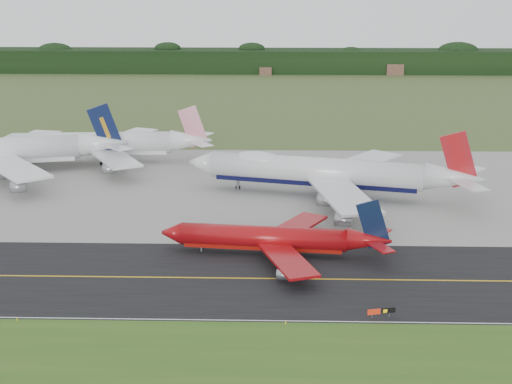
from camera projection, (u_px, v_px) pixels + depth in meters
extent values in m
plane|color=#3D5025|center=(262.00, 269.00, 124.10)|extent=(600.00, 600.00, 0.00)
cube|color=#2D5619|center=(256.00, 377.00, 90.59)|extent=(400.00, 30.00, 0.01)
cube|color=black|center=(261.00, 278.00, 120.27)|extent=(400.00, 32.00, 0.02)
cube|color=gray|center=(266.00, 187.00, 172.94)|extent=(400.00, 78.00, 0.01)
cube|color=gold|center=(261.00, 278.00, 120.26)|extent=(400.00, 0.40, 0.00)
cube|color=silver|center=(259.00, 320.00, 105.42)|extent=(400.00, 0.25, 0.00)
cube|color=black|center=(272.00, 61.00, 385.71)|extent=(700.00, 24.00, 12.00)
cylinder|color=silver|center=(315.00, 171.00, 164.63)|extent=(49.24, 17.48, 6.24)
cube|color=black|center=(315.00, 179.00, 165.21)|extent=(46.49, 15.39, 2.18)
cone|color=silver|center=(202.00, 163.00, 171.47)|extent=(7.42, 7.49, 6.24)
cone|color=silver|center=(454.00, 178.00, 156.81)|extent=(14.06, 9.08, 6.24)
ellipsoid|color=silver|center=(258.00, 160.00, 167.54)|extent=(13.61, 8.11, 3.98)
cube|color=silver|center=(343.00, 195.00, 149.97)|extent=(14.27, 29.02, 0.53)
cube|color=silver|center=(359.00, 163.00, 175.70)|extent=(24.23, 27.29, 0.53)
cube|color=#A51217|center=(459.00, 159.00, 155.42)|extent=(8.84, 2.57, 12.93)
cylinder|color=gray|center=(325.00, 200.00, 151.96)|extent=(3.92, 3.34, 2.62)
cylinder|color=gray|center=(343.00, 169.00, 176.57)|extent=(3.92, 3.34, 2.62)
cylinder|color=gray|center=(343.00, 220.00, 139.38)|extent=(3.92, 3.34, 2.62)
cylinder|color=gray|center=(371.00, 159.00, 186.36)|extent=(3.92, 3.34, 2.62)
cylinder|color=black|center=(238.00, 187.00, 170.82)|extent=(1.21, 0.75, 1.12)
cylinder|color=slate|center=(329.00, 192.00, 161.62)|extent=(1.05, 1.05, 4.17)
cylinder|color=black|center=(329.00, 199.00, 162.05)|extent=(1.22, 0.81, 1.12)
cylinder|color=slate|center=(334.00, 184.00, 167.97)|extent=(1.05, 1.05, 4.17)
cylinder|color=black|center=(334.00, 190.00, 168.41)|extent=(1.22, 0.81, 1.12)
cylinder|color=maroon|center=(263.00, 237.00, 129.97)|extent=(30.59, 7.24, 4.10)
cube|color=#96120A|center=(263.00, 244.00, 130.36)|extent=(28.97, 6.06, 1.44)
cone|color=maroon|center=(172.00, 233.00, 132.11)|extent=(4.20, 4.48, 4.10)
cone|color=maroon|center=(369.00, 240.00, 127.48)|extent=(8.39, 4.92, 4.10)
cube|color=maroon|center=(287.00, 259.00, 121.51)|extent=(10.68, 17.75, 0.46)
cube|color=maroon|center=(295.00, 227.00, 137.55)|extent=(13.39, 17.30, 0.46)
cube|color=black|center=(373.00, 224.00, 126.52)|extent=(6.48, 1.00, 9.34)
cylinder|color=gray|center=(283.00, 275.00, 118.03)|extent=(2.41, 1.95, 1.72)
cylinder|color=gray|center=(295.00, 225.00, 141.74)|extent=(2.41, 1.95, 1.72)
cylinder|color=black|center=(202.00, 249.00, 132.28)|extent=(0.77, 0.41, 0.74)
cylinder|color=slate|center=(275.00, 254.00, 128.18)|extent=(0.63, 0.63, 2.12)
cylinder|color=black|center=(275.00, 257.00, 128.38)|extent=(0.77, 0.44, 0.74)
cylinder|color=slate|center=(277.00, 245.00, 132.47)|extent=(0.63, 0.63, 2.12)
cylinder|color=black|center=(277.00, 248.00, 132.67)|extent=(0.77, 0.44, 0.74)
cone|color=white|center=(103.00, 143.00, 189.67)|extent=(13.89, 9.37, 6.47)
cube|color=white|center=(13.00, 167.00, 172.16)|extent=(24.89, 27.79, 0.57)
cube|color=white|center=(24.00, 142.00, 199.04)|extent=(13.95, 29.88, 0.57)
cube|color=#0D163A|center=(105.00, 128.00, 188.59)|extent=(8.91, 2.72, 13.05)
cylinder|color=gray|center=(10.00, 149.00, 198.17)|extent=(4.09, 3.50, 2.72)
cylinder|color=gray|center=(18.00, 187.00, 161.99)|extent=(4.09, 3.50, 2.72)
cylinder|color=gray|center=(35.00, 139.00, 211.08)|extent=(4.09, 3.50, 2.72)
cylinder|color=slate|center=(2.00, 162.00, 188.73)|extent=(1.10, 1.10, 4.10)
cylinder|color=black|center=(3.00, 167.00, 189.15)|extent=(1.27, 0.85, 1.16)
cylinder|color=white|center=(92.00, 143.00, 194.58)|extent=(43.05, 9.15, 5.93)
cube|color=white|center=(93.00, 150.00, 195.13)|extent=(40.81, 7.51, 2.08)
cone|color=white|center=(3.00, 144.00, 193.45)|extent=(5.77, 6.32, 5.93)
cone|color=white|center=(191.00, 140.00, 195.71)|extent=(11.69, 6.77, 5.93)
cube|color=white|center=(114.00, 157.00, 183.52)|extent=(18.72, 25.11, 0.53)
cube|color=white|center=(126.00, 137.00, 206.93)|extent=(15.85, 25.62, 0.53)
cube|color=#B70D3D|center=(193.00, 127.00, 194.64)|extent=(8.20, 1.09, 11.80)
cylinder|color=gray|center=(109.00, 169.00, 178.37)|extent=(3.42, 2.73, 2.49)
cylinder|color=gray|center=(127.00, 138.00, 212.98)|extent=(3.42, 2.73, 2.49)
cylinder|color=black|center=(34.00, 161.00, 195.25)|extent=(1.10, 0.56, 1.07)
cylinder|color=slate|center=(104.00, 159.00, 192.66)|extent=(0.89, 0.89, 3.74)
cylinder|color=black|center=(104.00, 164.00, 193.05)|extent=(1.11, 0.61, 1.07)
cylinder|color=slate|center=(107.00, 153.00, 198.91)|extent=(0.89, 0.89, 3.74)
cylinder|color=black|center=(108.00, 158.00, 199.29)|extent=(1.11, 0.61, 1.07)
cylinder|color=slate|center=(372.00, 316.00, 106.04)|extent=(0.11, 0.11, 0.64)
cylinder|color=slate|center=(389.00, 315.00, 106.57)|extent=(0.11, 0.11, 0.64)
cube|color=#A0200C|center=(374.00, 312.00, 105.89)|extent=(1.98, 0.62, 0.82)
cube|color=black|center=(385.00, 311.00, 106.22)|extent=(0.92, 0.37, 0.82)
cube|color=black|center=(392.00, 310.00, 106.43)|extent=(1.10, 0.41, 0.82)
cylinder|color=yellow|center=(17.00, 319.00, 105.33)|extent=(0.16, 0.16, 0.50)
cylinder|color=yellow|center=(286.00, 323.00, 104.30)|extent=(0.16, 0.16, 0.50)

